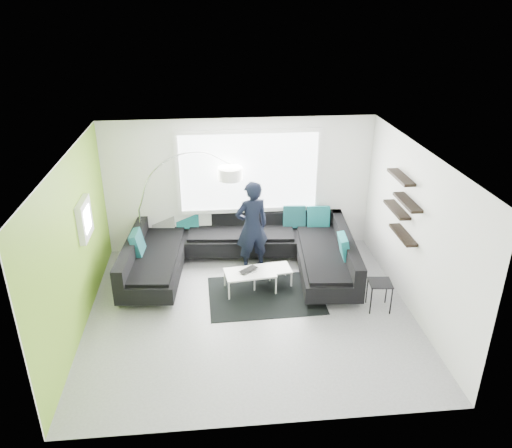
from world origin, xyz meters
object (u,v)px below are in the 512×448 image
(coffee_table, at_px, (260,278))
(side_table, at_px, (379,295))
(person, at_px, (252,227))
(laptop, at_px, (251,271))
(sectional_sofa, at_px, (240,255))
(arc_lamp, at_px, (139,209))

(coffee_table, bearing_deg, side_table, -31.41)
(person, bearing_deg, laptop, 65.51)
(side_table, distance_m, person, 2.69)
(sectional_sofa, relative_size, laptop, 10.17)
(person, bearing_deg, sectional_sofa, 17.13)
(coffee_table, height_order, person, person)
(coffee_table, bearing_deg, person, 90.62)
(sectional_sofa, height_order, coffee_table, sectional_sofa)
(sectional_sofa, bearing_deg, arc_lamp, 163.93)
(laptop, bearing_deg, person, 43.66)
(sectional_sofa, relative_size, person, 2.44)
(coffee_table, distance_m, side_table, 2.16)
(sectional_sofa, distance_m, side_table, 2.71)
(side_table, xyz_separation_m, person, (-2.05, 1.61, 0.66))
(sectional_sofa, distance_m, person, 0.59)
(arc_lamp, relative_size, person, 1.22)
(side_table, height_order, laptop, side_table)
(person, bearing_deg, coffee_table, 79.84)
(coffee_table, relative_size, person, 0.64)
(side_table, xyz_separation_m, laptop, (-2.15, 0.82, 0.14))
(arc_lamp, xyz_separation_m, person, (2.19, -0.58, -0.20))
(sectional_sofa, bearing_deg, coffee_table, -54.11)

